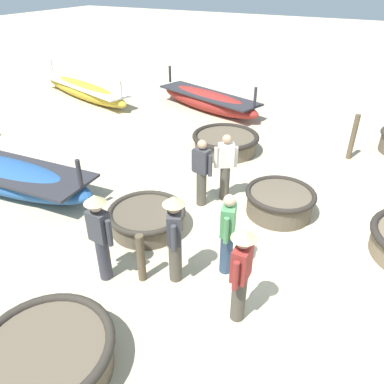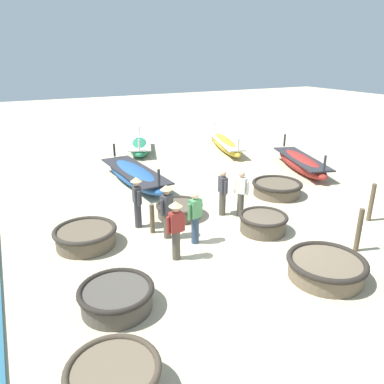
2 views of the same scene
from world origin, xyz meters
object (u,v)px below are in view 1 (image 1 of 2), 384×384
at_px(mooring_post_shoreline, 141,258).
at_px(fisherman_with_hat, 228,233).
at_px(coracle_center, 47,356).
at_px(long_boat_ochre_hull, 3,175).
at_px(long_boat_white_hull, 208,100).
at_px(mooring_post_inland, 353,137).
at_px(fisherman_standing_right, 100,233).
at_px(coracle_front_right, 225,142).
at_px(fisherman_crouching, 175,234).
at_px(fisherman_standing_left, 226,165).
at_px(coracle_weathered, 280,201).
at_px(long_boat_green_hull, 84,90).
at_px(fisherman_hauling, 202,171).
at_px(fisherman_by_coracle, 241,270).
at_px(coracle_far_left, 147,218).

bearing_deg(mooring_post_shoreline, fisherman_with_hat, -53.77).
distance_m(coracle_center, long_boat_ochre_hull, 5.54).
height_order(long_boat_white_hull, mooring_post_inland, same).
xyz_separation_m(coracle_center, fisherman_standing_right, (1.75, 0.48, 0.66)).
bearing_deg(coracle_front_right, fisherman_with_hat, -156.30).
height_order(fisherman_standing_right, mooring_post_inland, fisherman_standing_right).
relative_size(coracle_center, mooring_post_shoreline, 1.93).
distance_m(long_boat_white_hull, mooring_post_inland, 5.67).
xyz_separation_m(fisherman_with_hat, fisherman_crouching, (-0.58, 0.68, 0.12)).
distance_m(coracle_front_right, coracle_center, 7.55).
relative_size(long_boat_white_hull, fisherman_standing_left, 3.03).
bearing_deg(long_boat_ochre_hull, coracle_front_right, -40.90).
distance_m(fisherman_standing_right, mooring_post_shoreline, 0.81).
height_order(coracle_weathered, coracle_front_right, coracle_weathered).
height_order(coracle_weathered, fisherman_standing_right, fisherman_standing_right).
height_order(fisherman_standing_left, mooring_post_shoreline, fisherman_standing_left).
distance_m(long_boat_white_hull, long_boat_green_hull, 5.21).
relative_size(coracle_weathered, fisherman_hauling, 0.96).
relative_size(coracle_center, fisherman_standing_left, 1.15).
bearing_deg(fisherman_hauling, fisherman_with_hat, -142.08).
bearing_deg(long_boat_ochre_hull, mooring_post_inland, -51.66).
bearing_deg(fisherman_standing_right, fisherman_with_hat, -57.66).
bearing_deg(mooring_post_shoreline, fisherman_by_coracle, -90.15).
bearing_deg(coracle_far_left, fisherman_standing_right, -173.81).
distance_m(long_boat_green_hull, mooring_post_inland, 10.48).
bearing_deg(coracle_front_right, mooring_post_shoreline, -171.12).
bearing_deg(coracle_front_right, coracle_center, -174.22).
bearing_deg(long_boat_green_hull, long_boat_ochre_hull, -153.15).
height_order(fisherman_standing_right, mooring_post_shoreline, fisherman_standing_right).
bearing_deg(mooring_post_shoreline, coracle_front_right, 8.88).
relative_size(fisherman_standing_right, fisherman_crouching, 1.00).
xyz_separation_m(long_boat_ochre_hull, fisherman_standing_left, (2.07, -4.89, 0.48)).
bearing_deg(coracle_center, fisherman_by_coracle, -42.79).
xyz_separation_m(coracle_front_right, fisherman_by_coracle, (-5.51, -2.61, 0.67)).
distance_m(coracle_center, mooring_post_inland, 9.06).
height_order(long_boat_ochre_hull, fisherman_with_hat, fisherman_with_hat).
xyz_separation_m(coracle_far_left, long_boat_white_hull, (7.33, 2.17, 0.12)).
relative_size(coracle_weathered, coracle_far_left, 0.95).
height_order(long_boat_ochre_hull, fisherman_standing_left, fisherman_standing_left).
relative_size(long_boat_ochre_hull, mooring_post_inland, 4.07).
xyz_separation_m(coracle_weathered, fisherman_standing_left, (0.04, 1.32, 0.53)).
xyz_separation_m(fisherman_with_hat, mooring_post_shoreline, (-0.86, 1.18, -0.37)).
xyz_separation_m(coracle_far_left, mooring_post_shoreline, (-1.27, -0.75, 0.21)).
bearing_deg(fisherman_hauling, long_boat_white_hull, 24.55).
relative_size(mooring_post_inland, mooring_post_shoreline, 1.38).
distance_m(coracle_weathered, fisherman_standing_left, 1.42).
relative_size(long_boat_green_hull, fisherman_by_coracle, 3.36).
bearing_deg(long_boat_white_hull, coracle_center, -165.12).
bearing_deg(long_boat_white_hull, long_boat_green_hull, 101.46).
relative_size(coracle_weathered, long_boat_white_hull, 0.32).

